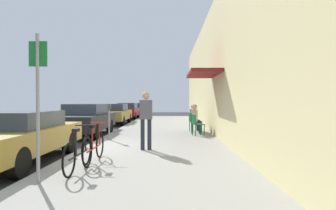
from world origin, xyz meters
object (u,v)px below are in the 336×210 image
parked_car_4 (135,109)px  street_sign (38,96)px  seated_patron_2 (194,116)px  parked_car_3 (128,110)px  seated_patron_1 (196,118)px  parked_car_0 (18,136)px  cafe_chair_1 (195,122)px  parked_car_1 (86,119)px  parking_meter (109,119)px  pedestrian_standing (146,116)px  cafe_chair_0 (196,123)px  parked_car_2 (114,114)px  bicycle_1 (79,153)px  bicycle_0 (94,147)px  cafe_chair_2 (193,120)px

parked_car_4 → street_sign: (1.50, -24.70, 0.93)m
parked_car_4 → seated_patron_2: size_ratio=3.41×
parked_car_3 → seated_patron_1: size_ratio=3.41×
parked_car_0 → cafe_chair_1: bearing=48.1°
parked_car_1 → parked_car_4: size_ratio=1.00×
parking_meter → pedestrian_standing: 2.59m
parked_car_1 → cafe_chair_0: parked_car_1 is taller
seated_patron_2 → pedestrian_standing: 5.47m
parked_car_0 → seated_patron_1: 7.34m
parked_car_1 → street_sign: (1.50, -7.49, 0.90)m
cafe_chair_1 → seated_patron_1: seated_patron_1 is taller
parked_car_2 → seated_patron_1: bearing=-52.0°
seated_patron_1 → pedestrian_standing: pedestrian_standing is taller
parked_car_2 → parking_meter: 8.61m
parked_car_4 → parking_meter: (1.55, -19.39, 0.18)m
cafe_chair_1 → parked_car_2: bearing=127.8°
cafe_chair_1 → seated_patron_2: (0.06, 0.90, 0.19)m
parked_car_4 → cafe_chair_0: 18.72m
parked_car_3 → seated_patron_2: bearing=-66.0°
parked_car_0 → parked_car_3: 17.46m
bicycle_1 → seated_patron_2: bearing=68.2°
parked_car_0 → bicycle_1: size_ratio=2.57×
parked_car_4 → street_sign: street_sign is taller
parked_car_1 → pedestrian_standing: 5.28m
bicycle_0 → cafe_chair_0: bearing=60.4°
seated_patron_2 → parked_car_1: bearing=-169.9°
parked_car_3 → cafe_chair_0: bearing=-69.2°
cafe_chair_1 → street_sign: bearing=-114.4°
parked_car_0 → cafe_chair_0: size_ratio=5.06×
parked_car_3 → cafe_chair_2: parked_car_3 is taller
parking_meter → cafe_chair_2: parking_meter is taller
parked_car_4 → cafe_chair_2: bearing=-73.4°
cafe_chair_0 → pedestrian_standing: pedestrian_standing is taller
parked_car_0 → cafe_chair_2: 7.99m
parked_car_1 → seated_patron_2: bearing=10.1°
parked_car_2 → street_sign: (1.50, -13.78, 0.93)m
parked_car_1 → parked_car_0: bearing=-90.0°
cafe_chair_2 → pedestrian_standing: size_ratio=0.51×
bicycle_1 → seated_patron_2: 8.13m
parked_car_3 → parked_car_0: bearing=-90.0°
parked_car_3 → parked_car_4: bearing=90.0°
parked_car_4 → cafe_chair_2: size_ratio=5.06×
bicycle_1 → pedestrian_standing: (1.17, 2.41, 0.64)m
parked_car_0 → parked_car_2: parked_car_2 is taller
cafe_chair_2 → seated_patron_1: bearing=-86.3°
parked_car_4 → parked_car_2: bearing=-90.0°
parking_meter → bicycle_1: bearing=-85.2°
cafe_chair_2 → pedestrian_standing: pedestrian_standing is taller
parked_car_2 → parked_car_4: 10.92m
parked_car_2 → bicycle_1: size_ratio=2.57×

